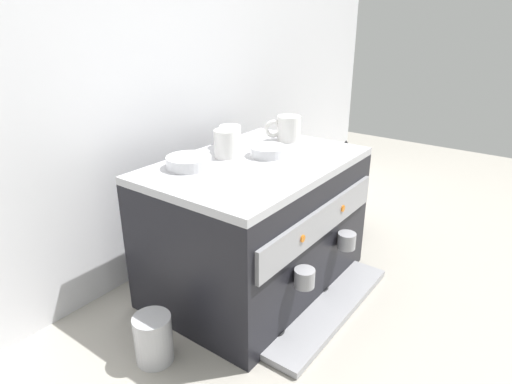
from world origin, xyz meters
name	(u,v)px	position (x,y,z in m)	size (l,w,h in m)	color
ground_plane	(256,282)	(0.00, 0.00, 0.00)	(4.00, 4.00, 0.00)	#9E998E
tiled_backsplash_wall	(170,130)	(0.00, 0.36, 0.46)	(2.80, 0.03, 0.92)	silver
espresso_machine	(257,226)	(0.00, 0.00, 0.21)	(0.67, 0.56, 0.42)	black
ceramic_cup_0	(229,136)	(0.07, 0.16, 0.46)	(0.07, 0.11, 0.07)	white
ceramic_cup_1	(288,128)	(0.24, 0.05, 0.47)	(0.10, 0.11, 0.08)	white
ceramic_cup_2	(226,143)	(-0.02, 0.10, 0.46)	(0.09, 0.10, 0.08)	white
ceramic_bowl_0	(268,151)	(0.06, 0.00, 0.44)	(0.11, 0.11, 0.03)	white
ceramic_bowl_1	(189,162)	(-0.16, 0.12, 0.44)	(0.13, 0.13, 0.03)	white
coffee_grinder	(343,185)	(0.55, -0.03, 0.18)	(0.16, 0.16, 0.37)	black
milk_pitcher	(153,338)	(-0.44, 0.00, 0.07)	(0.10, 0.10, 0.13)	#B7B7BC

